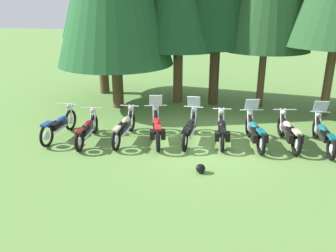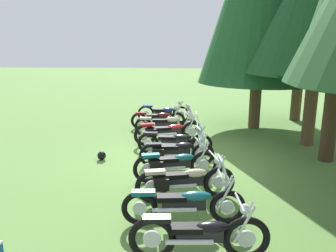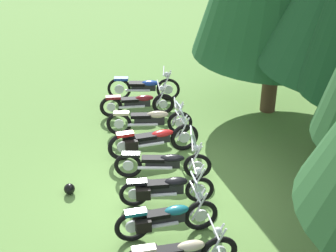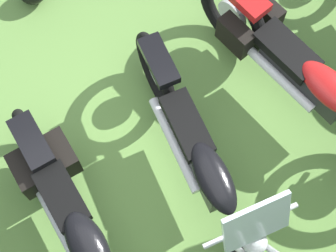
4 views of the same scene
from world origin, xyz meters
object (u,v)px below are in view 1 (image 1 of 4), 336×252
motorcycle_2 (124,127)px  motorcycle_5 (222,130)px  motorcycle_3 (157,128)px  motorcycle_6 (255,132)px  dropped_helmet (201,169)px  motorcycle_8 (324,134)px  motorcycle_0 (59,125)px  motorcycle_4 (190,128)px  motorcycle_7 (289,132)px  motorcycle_1 (87,130)px

motorcycle_2 → motorcycle_5: 3.19m
motorcycle_3 → motorcycle_6: motorcycle_3 is taller
motorcycle_2 → dropped_helmet: size_ratio=9.29×
motorcycle_8 → dropped_helmet: bearing=120.7°
motorcycle_0 → motorcycle_4: bearing=-80.2°
motorcycle_8 → motorcycle_7: bearing=87.0°
motorcycle_0 → motorcycle_5: motorcycle_0 is taller
motorcycle_2 → motorcycle_8: bearing=-85.6°
motorcycle_8 → dropped_helmet: size_ratio=9.17×
motorcycle_2 → motorcycle_3: (1.08, 0.11, 0.03)m
motorcycle_2 → motorcycle_6: (4.21, 0.46, 0.02)m
motorcycle_2 → motorcycle_7: motorcycle_7 is taller
motorcycle_0 → motorcycle_8: 8.56m
motorcycle_2 → motorcycle_7: size_ratio=1.08×
motorcycle_1 → motorcycle_5: (4.30, 0.84, 0.01)m
motorcycle_4 → motorcycle_5: bearing=-88.0°
motorcycle_5 → dropped_helmet: motorcycle_5 is taller
motorcycle_3 → motorcycle_4: 1.09m
motorcycle_3 → motorcycle_4: size_ratio=1.00×
motorcycle_7 → motorcycle_8: (1.03, 0.04, 0.00)m
motorcycle_8 → dropped_helmet: motorcycle_8 is taller
motorcycle_5 → motorcycle_6: 1.05m
motorcycle_1 → motorcycle_7: size_ratio=1.00×
motorcycle_2 → motorcycle_6: 4.24m
motorcycle_3 → motorcycle_5: motorcycle_3 is taller
motorcycle_7 → dropped_helmet: bearing=123.1°
motorcycle_5 → motorcycle_7: 2.12m
motorcycle_0 → motorcycle_3: size_ratio=0.97×
motorcycle_2 → motorcycle_6: bearing=-85.9°
motorcycle_8 → dropped_helmet: (-3.53, -2.53, -0.32)m
motorcycle_2 → motorcycle_8: (6.30, 0.73, 0.00)m
motorcycle_2 → motorcycle_4: motorcycle_4 is taller
motorcycle_1 → motorcycle_4: 3.36m
motorcycle_5 → motorcycle_7: size_ratio=0.96×
motorcycle_0 → motorcycle_5: bearing=-81.6°
motorcycle_3 → motorcycle_4: bearing=-90.5°
motorcycle_6 → motorcycle_7: 1.08m
motorcycle_0 → motorcycle_2: 2.22m
motorcycle_0 → motorcycle_2: size_ratio=0.96×
motorcycle_1 → motorcycle_3: motorcycle_3 is taller
motorcycle_1 → dropped_helmet: bearing=-116.8°
motorcycle_1 → motorcycle_0: bearing=75.3°
motorcycle_3 → motorcycle_5: bearing=-97.7°
motorcycle_5 → dropped_helmet: 2.29m
motorcycle_7 → motorcycle_8: 1.03m
motorcycle_3 → motorcycle_6: (3.13, 0.36, -0.01)m
motorcycle_6 → motorcycle_8: 2.11m
motorcycle_2 → motorcycle_3: size_ratio=1.01×
dropped_helmet → motorcycle_6: bearing=57.6°
motorcycle_5 → motorcycle_6: (1.05, 0.03, 0.03)m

